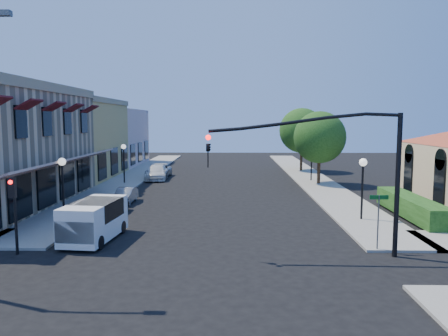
{
  "coord_description": "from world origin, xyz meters",
  "views": [
    {
      "loc": [
        1.21,
        -16.44,
        5.71
      ],
      "look_at": [
        0.63,
        11.73,
        2.6
      ],
      "focal_mm": 35.0,
      "sensor_mm": 36.0,
      "label": 1
    }
  ],
  "objects_px": {
    "street_tree_a": "(320,137)",
    "lamppost_right_near": "(363,173)",
    "lamppost_left_near": "(62,172)",
    "parked_car_c": "(157,172)",
    "secondary_signal": "(14,201)",
    "parked_car_b": "(125,196)",
    "signal_mast_arm": "(346,160)",
    "white_van": "(94,218)",
    "parked_car_d": "(159,171)",
    "street_tree_b": "(302,131)",
    "lamppost_left_far": "(124,154)",
    "street_name_sign": "(378,213)",
    "lamppost_right_far": "(312,152)",
    "parked_car_a": "(110,205)"
  },
  "relations": [
    {
      "from": "lamppost_left_far",
      "to": "lamppost_right_near",
      "type": "bearing_deg",
      "value": -39.47
    },
    {
      "from": "street_tree_b",
      "to": "secondary_signal",
      "type": "xyz_separation_m",
      "value": [
        -16.8,
        -30.59,
        -2.23
      ]
    },
    {
      "from": "lamppost_right_near",
      "to": "lamppost_left_near",
      "type": "bearing_deg",
      "value": 180.0
    },
    {
      "from": "street_name_sign",
      "to": "lamppost_right_near",
      "type": "relative_size",
      "value": 0.7
    },
    {
      "from": "street_tree_a",
      "to": "lamppost_right_far",
      "type": "xyz_separation_m",
      "value": [
        -0.3,
        2.0,
        -1.46
      ]
    },
    {
      "from": "signal_mast_arm",
      "to": "white_van",
      "type": "relative_size",
      "value": 1.84
    },
    {
      "from": "street_tree_a",
      "to": "secondary_signal",
      "type": "relative_size",
      "value": 1.95
    },
    {
      "from": "street_tree_b",
      "to": "parked_car_d",
      "type": "distance_m",
      "value": 16.44
    },
    {
      "from": "parked_car_b",
      "to": "parked_car_d",
      "type": "xyz_separation_m",
      "value": [
        0.0,
        13.54,
        0.1
      ]
    },
    {
      "from": "lamppost_right_near",
      "to": "parked_car_b",
      "type": "xyz_separation_m",
      "value": [
        -14.7,
        5.0,
        -2.21
      ]
    },
    {
      "from": "secondary_signal",
      "to": "street_tree_a",
      "type": "bearing_deg",
      "value": 50.79
    },
    {
      "from": "street_tree_b",
      "to": "parked_car_a",
      "type": "xyz_separation_m",
      "value": [
        -15.0,
        -22.75,
        -3.92
      ]
    },
    {
      "from": "lamppost_left_near",
      "to": "parked_car_b",
      "type": "distance_m",
      "value": 5.93
    },
    {
      "from": "street_tree_b",
      "to": "lamppost_left_near",
      "type": "xyz_separation_m",
      "value": [
        -17.3,
        -24.0,
        -1.81
      ]
    },
    {
      "from": "lamppost_right_far",
      "to": "parked_car_d",
      "type": "relative_size",
      "value": 0.78
    },
    {
      "from": "street_name_sign",
      "to": "lamppost_left_far",
      "type": "relative_size",
      "value": 0.7
    },
    {
      "from": "lamppost_left_far",
      "to": "lamppost_right_far",
      "type": "xyz_separation_m",
      "value": [
        17.0,
        2.0,
        0.0
      ]
    },
    {
      "from": "parked_car_c",
      "to": "parked_car_b",
      "type": "bearing_deg",
      "value": -94.19
    },
    {
      "from": "lamppost_right_far",
      "to": "street_tree_a",
      "type": "bearing_deg",
      "value": -81.47
    },
    {
      "from": "parked_car_a",
      "to": "signal_mast_arm",
      "type": "bearing_deg",
      "value": -28.63
    },
    {
      "from": "lamppost_left_near",
      "to": "parked_car_c",
      "type": "distance_m",
      "value": 17.29
    },
    {
      "from": "white_van",
      "to": "street_tree_b",
      "type": "bearing_deg",
      "value": 63.41
    },
    {
      "from": "street_name_sign",
      "to": "parked_car_b",
      "type": "xyz_separation_m",
      "value": [
        -13.7,
        10.8,
        -1.17
      ]
    },
    {
      "from": "lamppost_left_far",
      "to": "parked_car_a",
      "type": "xyz_separation_m",
      "value": [
        2.3,
        -12.75,
        -2.11
      ]
    },
    {
      "from": "street_tree_a",
      "to": "lamppost_left_far",
      "type": "distance_m",
      "value": 17.36
    },
    {
      "from": "parked_car_a",
      "to": "parked_car_b",
      "type": "bearing_deg",
      "value": 94.12
    },
    {
      "from": "lamppost_left_far",
      "to": "lamppost_right_far",
      "type": "bearing_deg",
      "value": 6.71
    },
    {
      "from": "street_tree_a",
      "to": "parked_car_c",
      "type": "xyz_separation_m",
      "value": [
        -14.9,
        3.0,
        -3.51
      ]
    },
    {
      "from": "street_tree_a",
      "to": "lamppost_right_near",
      "type": "height_order",
      "value": "street_tree_a"
    },
    {
      "from": "street_tree_b",
      "to": "lamppost_right_near",
      "type": "distance_m",
      "value": 24.07
    },
    {
      "from": "parked_car_d",
      "to": "street_name_sign",
      "type": "bearing_deg",
      "value": -59.81
    },
    {
      "from": "parked_car_c",
      "to": "street_tree_a",
      "type": "bearing_deg",
      "value": -15.09
    },
    {
      "from": "signal_mast_arm",
      "to": "lamppost_left_near",
      "type": "bearing_deg",
      "value": 155.63
    },
    {
      "from": "lamppost_right_near",
      "to": "lamppost_right_far",
      "type": "height_order",
      "value": "same"
    },
    {
      "from": "secondary_signal",
      "to": "parked_car_a",
      "type": "relative_size",
      "value": 0.9
    },
    {
      "from": "secondary_signal",
      "to": "street_tree_b",
      "type": "bearing_deg",
      "value": 61.23
    },
    {
      "from": "street_tree_a",
      "to": "lamppost_left_near",
      "type": "bearing_deg",
      "value": -141.02
    },
    {
      "from": "street_tree_b",
      "to": "lamppost_right_near",
      "type": "relative_size",
      "value": 1.97
    },
    {
      "from": "parked_car_d",
      "to": "street_tree_b",
      "type": "bearing_deg",
      "value": 20.81
    },
    {
      "from": "parked_car_b",
      "to": "parked_car_c",
      "type": "bearing_deg",
      "value": 90.02
    },
    {
      "from": "lamppost_right_far",
      "to": "secondary_signal",
      "type": "bearing_deg",
      "value": -126.14
    },
    {
      "from": "signal_mast_arm",
      "to": "lamppost_left_near",
      "type": "relative_size",
      "value": 2.24
    },
    {
      "from": "lamppost_right_near",
      "to": "white_van",
      "type": "relative_size",
      "value": 0.82
    },
    {
      "from": "lamppost_left_far",
      "to": "parked_car_b",
      "type": "bearing_deg",
      "value": -75.66
    },
    {
      "from": "lamppost_right_far",
      "to": "parked_car_c",
      "type": "height_order",
      "value": "lamppost_right_far"
    },
    {
      "from": "secondary_signal",
      "to": "lamppost_left_far",
      "type": "xyz_separation_m",
      "value": [
        -0.5,
        20.59,
        0.42
      ]
    },
    {
      "from": "secondary_signal",
      "to": "street_name_sign",
      "type": "height_order",
      "value": "secondary_signal"
    },
    {
      "from": "signal_mast_arm",
      "to": "street_name_sign",
      "type": "bearing_deg",
      "value": 23.2
    },
    {
      "from": "street_name_sign",
      "to": "lamppost_right_far",
      "type": "distance_m",
      "value": 21.85
    },
    {
      "from": "street_tree_a",
      "to": "lamppost_left_far",
      "type": "xyz_separation_m",
      "value": [
        -17.3,
        0.0,
        -1.46
      ]
    }
  ]
}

